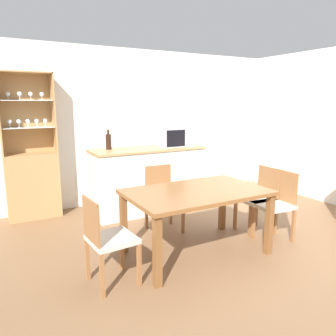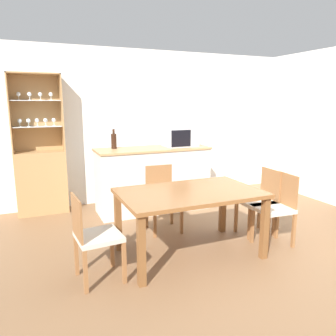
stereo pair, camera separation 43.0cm
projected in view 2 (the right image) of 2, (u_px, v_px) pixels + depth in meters
ground_plane at (237, 257)px, 3.64m from camera, size 18.00×18.00×0.00m
wall_back at (153, 126)px, 5.75m from camera, size 6.80×0.06×2.55m
kitchen_counter at (153, 179)px, 5.14m from camera, size 1.75×0.63×1.00m
display_cabinet at (41, 172)px, 4.98m from camera, size 0.73×0.33×2.10m
dining_table at (190, 199)px, 3.59m from camera, size 1.53×0.95×0.73m
dining_chair_side_right_near at (275, 208)px, 3.91m from camera, size 0.43×0.43×0.85m
dining_chair_side_left_near at (94, 237)px, 3.08m from camera, size 0.43×0.43×0.85m
dining_chair_head_far at (163, 197)px, 4.34m from camera, size 0.43×0.43×0.85m
dining_chair_side_right_far at (260, 201)px, 4.17m from camera, size 0.42×0.42×0.85m
microwave at (180, 137)px, 5.19m from camera, size 0.50×0.36×0.29m
wine_bottle at (114, 141)px, 4.93m from camera, size 0.08×0.08×0.30m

